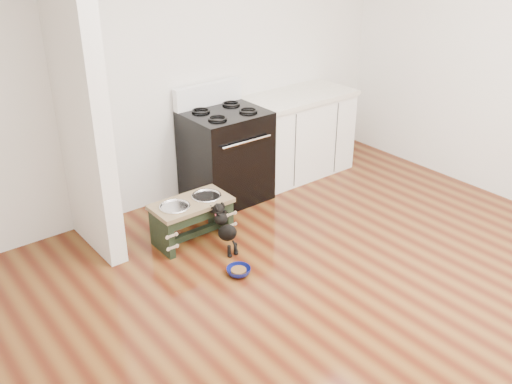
% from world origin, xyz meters
% --- Properties ---
extents(ground, '(5.00, 5.00, 0.00)m').
position_xyz_m(ground, '(0.00, 0.00, 0.00)').
color(ground, '#44190C').
rests_on(ground, ground).
extents(room_shell, '(5.00, 5.00, 5.00)m').
position_xyz_m(room_shell, '(0.00, 0.00, 1.62)').
color(room_shell, silver).
rests_on(room_shell, ground).
extents(partition_wall, '(0.15, 0.80, 2.70)m').
position_xyz_m(partition_wall, '(-1.18, 2.10, 1.35)').
color(partition_wall, silver).
rests_on(partition_wall, ground).
extents(oven_range, '(0.76, 0.69, 1.14)m').
position_xyz_m(oven_range, '(0.25, 2.16, 0.48)').
color(oven_range, black).
rests_on(oven_range, ground).
extents(cabinet_run, '(1.24, 0.64, 0.91)m').
position_xyz_m(cabinet_run, '(1.23, 2.18, 0.45)').
color(cabinet_run, white).
rests_on(cabinet_run, ground).
extents(dog_feeder, '(0.70, 0.37, 0.40)m').
position_xyz_m(dog_feeder, '(-0.48, 1.65, 0.27)').
color(dog_feeder, black).
rests_on(dog_feeder, ground).
extents(puppy, '(0.12, 0.36, 0.43)m').
position_xyz_m(puppy, '(-0.35, 1.33, 0.23)').
color(puppy, black).
rests_on(puppy, ground).
extents(floor_bowl, '(0.26, 0.26, 0.06)m').
position_xyz_m(floor_bowl, '(-0.49, 0.96, 0.03)').
color(floor_bowl, '#0C1359').
rests_on(floor_bowl, ground).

